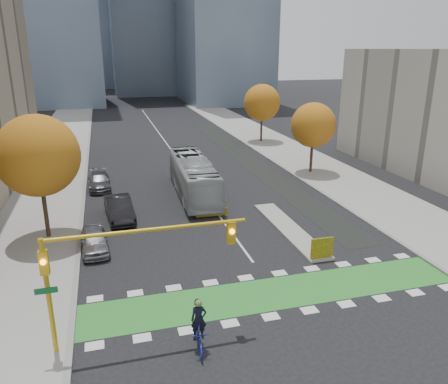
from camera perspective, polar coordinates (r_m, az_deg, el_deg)
ground at (r=22.14m, az=8.22°, el=-14.87°), size 300.00×300.00×0.00m
sidewalk_west at (r=39.16m, az=-22.95°, el=-1.03°), size 7.00×120.00×0.15m
sidewalk_east at (r=44.23m, az=14.09°, el=2.00°), size 7.00×120.00×0.15m
curb_west at (r=38.81m, az=-17.85°, el=-0.61°), size 0.30×120.00×0.16m
curb_east at (r=42.65m, az=9.97°, el=1.68°), size 0.30×120.00×0.16m
bike_crossing at (r=23.30m, az=6.73°, el=-12.95°), size 20.00×3.00×0.01m
centre_line at (r=58.64m, az=-7.46°, el=6.25°), size 0.15×70.00×0.01m
bike_lane_paint at (r=50.75m, az=2.63°, el=4.51°), size 2.50×50.00×0.01m
median_island at (r=30.84m, az=8.46°, el=-4.76°), size 1.60×10.00×0.16m
hazard_board at (r=26.63m, az=12.68°, el=-7.16°), size 1.40×0.12×1.30m
tree_west at (r=29.86m, az=-23.13°, el=4.37°), size 5.20×5.20×8.22m
tree_east_near at (r=44.21m, az=11.59°, el=8.54°), size 4.40×4.40×7.08m
tree_east_far at (r=58.90m, az=4.98°, el=11.55°), size 4.80×4.80×7.65m
traffic_signal_west at (r=18.20m, az=-14.31°, el=-8.41°), size 8.53×0.56×5.20m
cyclist at (r=19.10m, az=-3.28°, el=-17.86°), size 0.88×2.08×2.34m
bus at (r=37.29m, az=-4.02°, el=2.02°), size 3.20×11.88×3.28m
parked_car_a at (r=28.43m, az=-16.56°, el=-6.06°), size 1.89×4.16×1.38m
parked_car_b at (r=33.01m, az=-13.53°, el=-2.12°), size 2.20×5.19×1.66m
parked_car_c at (r=40.80m, az=-15.98°, el=1.37°), size 2.05×4.77×1.37m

